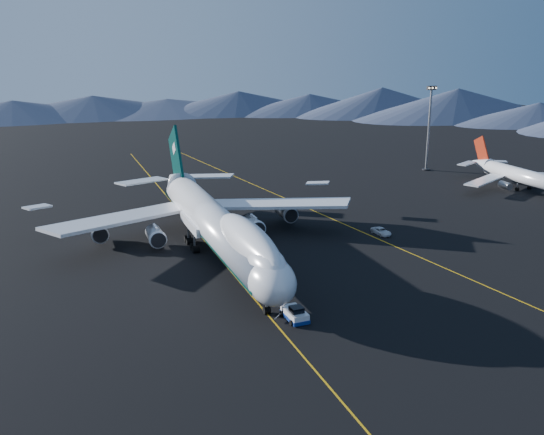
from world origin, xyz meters
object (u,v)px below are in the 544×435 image
object	(u,v)px
pushback_tug	(295,315)
floodlight_mast	(429,128)
second_jet	(526,177)
boeing_747	(215,223)
service_van	(381,231)

from	to	relation	value
pushback_tug	floodlight_mast	bearing A→B (deg)	44.25
second_jet	floodlight_mast	world-z (taller)	floodlight_mast
boeing_747	pushback_tug	world-z (taller)	boeing_747
pushback_tug	second_jet	world-z (taller)	second_jet
second_jet	floodlight_mast	bearing A→B (deg)	99.62
pushback_tug	service_van	bearing A→B (deg)	41.33
second_jet	floodlight_mast	distance (m)	33.52
boeing_747	second_jet	bearing A→B (deg)	12.69
boeing_747	service_van	distance (m)	34.14
pushback_tug	second_jet	xyz separation A→B (m)	(84.42, 49.22, 2.90)
floodlight_mast	boeing_747	bearing A→B (deg)	-147.20
floodlight_mast	pushback_tug	bearing A→B (deg)	-133.36
boeing_747	second_jet	xyz separation A→B (m)	(87.42, 19.68, -2.26)
boeing_747	service_van	xyz separation A→B (m)	(33.75, -0.13, -5.14)
second_jet	service_van	bearing A→B (deg)	-165.43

